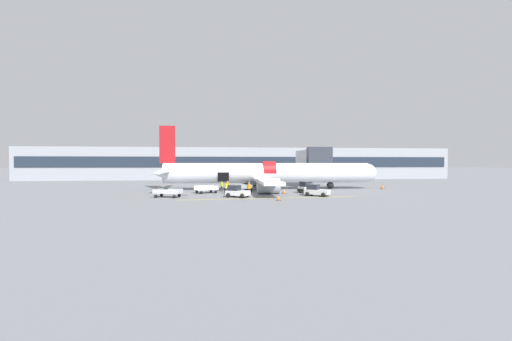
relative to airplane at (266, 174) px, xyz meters
name	(u,v)px	position (x,y,z in m)	size (l,w,h in m)	color
ground_plane	(261,193)	(-1.40, -5.34, -2.50)	(500.00, 500.00, 0.00)	slate
apron_marking_line	(270,198)	(-1.15, -12.38, -2.50)	(21.70, 1.96, 0.01)	yellow
terminal_strip	(243,164)	(-1.40, 34.11, 1.56)	(109.58, 10.00, 8.13)	#9EA3AD
jet_bridge_stub	(312,159)	(9.45, 6.33, 2.48)	(4.06, 11.52, 6.89)	#4C4C51
airplane	(266,174)	(0.00, 0.00, 0.00)	(35.84, 27.71, 9.89)	white
baggage_tug_lead	(237,192)	(-5.01, -10.88, -1.86)	(3.18, 2.70, 1.48)	white
baggage_tug_mid	(316,191)	(5.04, -10.51, -1.85)	(3.35, 3.01, 1.49)	silver
baggage_tug_rear	(307,188)	(5.07, -6.29, -1.82)	(3.11, 2.64, 1.61)	silver
baggage_cart_loading	(243,188)	(-3.86, -4.52, -1.93)	(3.55, 2.61, 1.15)	#999BA0
baggage_cart_queued	(207,189)	(-8.91, -5.12, -2.00)	(3.94, 2.85, 1.05)	silver
baggage_cart_empty	(168,193)	(-13.39, -10.21, -1.96)	(4.31, 2.44, 1.08)	silver
ground_crew_loader_a	(228,186)	(-6.03, -3.17, -1.68)	(0.51, 0.49, 1.57)	#1E2338
ground_crew_loader_b	(249,188)	(-3.28, -7.59, -1.67)	(0.55, 0.45, 1.58)	#2D2D33
ground_crew_driver	(226,188)	(-6.31, -6.49, -1.66)	(0.41, 0.56, 1.60)	#1E2338
ground_crew_supervisor	(222,186)	(-6.92, -2.71, -1.69)	(0.43, 0.54, 1.54)	#2D2D33
suitcase_on_tarmac_upright	(237,192)	(-4.84, -6.94, -2.18)	(0.42, 0.37, 0.76)	#4C1E1E
suitcase_on_tarmac_spare	(226,190)	(-6.32, -4.39, -2.18)	(0.52, 0.40, 0.75)	black
safety_cone_nose	(382,187)	(19.04, -0.84, -2.15)	(0.62, 0.62, 0.74)	black
safety_cone_engine_left	(278,198)	(-0.56, -14.70, -2.25)	(0.46, 0.46, 0.55)	black
safety_cone_wingtip	(284,191)	(1.61, -7.04, -2.18)	(0.62, 0.62, 0.69)	black
safety_cone_tail	(158,189)	(-16.29, -1.50, -2.21)	(0.52, 0.52, 0.64)	black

